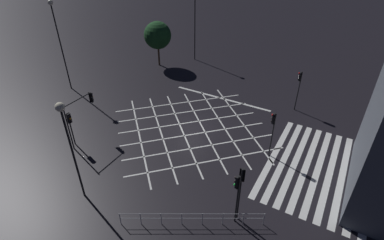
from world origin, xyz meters
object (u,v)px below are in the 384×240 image
Objects in this scene: traffic_light_sw_cross at (237,190)px; traffic_light_sw_main at (241,184)px; traffic_light_nw_cross at (70,123)px; traffic_light_median_south at (273,126)px; street_lamp_east at (66,129)px; street_lamp_far at (195,18)px; street_lamp_west at (57,30)px; traffic_light_nw_main at (81,109)px; street_tree_near at (158,35)px; traffic_light_se_cross at (299,83)px.

traffic_light_sw_cross is 0.92× the size of traffic_light_sw_main.
traffic_light_nw_cross is 16.96m from traffic_light_median_south.
street_lamp_east is 0.88× the size of street_lamp_far.
traffic_light_median_south is 24.81m from street_lamp_west.
traffic_light_sw_main reaches higher than traffic_light_sw_cross.
traffic_light_sw_main is (0.37, -0.12, 0.24)m from traffic_light_sw_cross.
traffic_light_sw_main is 28.56m from street_lamp_far.
traffic_light_nw_main is 7.55m from street_lamp_east.
street_lamp_west is (0.46, 24.47, 4.07)m from traffic_light_median_south.
traffic_light_median_south is 0.54× the size of street_lamp_east.
street_lamp_east is at bearing -158.01° from street_tree_near.
traffic_light_sw_cross is 26.26m from street_lamp_west.
street_lamp_west is (7.55, 9.08, 4.69)m from traffic_light_nw_cross.
street_lamp_west is at bearing 55.57° from traffic_light_nw_main.
traffic_light_sw_main reaches higher than traffic_light_median_south.
street_lamp_far is at bearing -28.58° from street_lamp_west.
street_lamp_east is at bearing 17.80° from traffic_light_sw_cross.
traffic_light_median_south is at bearing -68.40° from traffic_light_nw_main.
traffic_light_nw_cross is 12.71m from street_lamp_west.
traffic_light_nw_cross is 0.76× the size of traffic_light_nw_main.
street_tree_near is at bearing -31.01° from traffic_light_median_south.
traffic_light_nw_cross is 22.11m from traffic_light_se_cross.
street_tree_near is (19.37, 19.45, 1.33)m from traffic_light_sw_cross.
traffic_light_nw_main is at bearing 44.11° from traffic_light_se_cross.
street_lamp_far reaches higher than street_lamp_east.
street_lamp_east is at bearing -135.99° from traffic_light_nw_main.
traffic_light_sw_main is at bearing -1.05° from traffic_light_nw_cross.
traffic_light_median_south reaches higher than traffic_light_sw_cross.
street_tree_near is at bearing -8.55° from traffic_light_se_cross.
street_lamp_east is (-3.96, -5.21, 3.54)m from traffic_light_nw_cross.
street_lamp_west is (7.84, 24.70, 3.95)m from traffic_light_sw_main.
traffic_light_sw_main is at bearing -107.57° from traffic_light_sw_cross.
traffic_light_nw_main is 0.49× the size of street_lamp_far.
traffic_light_median_south is (7.09, -15.39, 0.62)m from traffic_light_nw_cross.
traffic_light_nw_main is at bearing -177.49° from street_lamp_far.
traffic_light_nw_cross is 0.37× the size of street_lamp_far.
traffic_light_se_cross is at bearing 45.64° from traffic_light_nw_cross.
traffic_light_nw_cross is at bearing -129.75° from street_lamp_west.
traffic_light_sw_cross is 0.93× the size of traffic_light_nw_main.
traffic_light_nw_cross is at bearing 45.64° from traffic_light_se_cross.
street_lamp_east is (-11.05, 10.18, 2.92)m from traffic_light_median_south.
traffic_light_nw_main is at bearing -124.43° from street_lamp_west.
traffic_light_median_south is at bearing 89.63° from traffic_light_se_cross.
traffic_light_median_south is 0.47× the size of street_lamp_far.
traffic_light_nw_main is 22.08m from street_lamp_far.
street_lamp_west reaches higher than traffic_light_nw_main.
street_lamp_far is at bearing 34.95° from traffic_light_sw_main.
street_lamp_east is 24.51m from street_tree_near.
street_lamp_far is (21.89, 0.96, 2.69)m from traffic_light_nw_main.
traffic_light_sw_main reaches higher than traffic_light_nw_cross.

